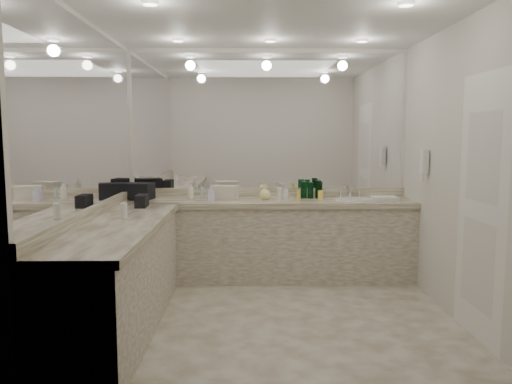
{
  "coord_description": "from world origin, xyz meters",
  "views": [
    {
      "loc": [
        -0.22,
        -4.32,
        1.62
      ],
      "look_at": [
        -0.15,
        0.4,
        1.08
      ],
      "focal_mm": 35.0,
      "sensor_mm": 36.0,
      "label": 1
    }
  ],
  "objects_px": {
    "soap_bottle_c": "(265,192)",
    "wall_phone": "(424,162)",
    "black_toiletry_bag": "(139,192)",
    "soap_bottle_b": "(211,193)",
    "hand_towel": "(385,198)",
    "cream_cosmetic_case": "(225,192)",
    "soap_bottle_a": "(190,190)",
    "sink": "(353,200)"
  },
  "relations": [
    {
      "from": "soap_bottle_a",
      "to": "soap_bottle_b",
      "type": "distance_m",
      "value": 0.27
    },
    {
      "from": "sink",
      "to": "hand_towel",
      "type": "distance_m",
      "value": 0.34
    },
    {
      "from": "cream_cosmetic_case",
      "to": "soap_bottle_a",
      "type": "distance_m",
      "value": 0.38
    },
    {
      "from": "sink",
      "to": "cream_cosmetic_case",
      "type": "xyz_separation_m",
      "value": [
        -1.45,
        0.03,
        0.09
      ]
    },
    {
      "from": "cream_cosmetic_case",
      "to": "soap_bottle_b",
      "type": "distance_m",
      "value": 0.19
    },
    {
      "from": "soap_bottle_a",
      "to": "soap_bottle_c",
      "type": "height_order",
      "value": "soap_bottle_a"
    },
    {
      "from": "cream_cosmetic_case",
      "to": "soap_bottle_c",
      "type": "relative_size",
      "value": 1.72
    },
    {
      "from": "wall_phone",
      "to": "soap_bottle_b",
      "type": "bearing_deg",
      "value": 169.32
    },
    {
      "from": "sink",
      "to": "hand_towel",
      "type": "xyz_separation_m",
      "value": [
        0.33,
        -0.07,
        0.03
      ]
    },
    {
      "from": "black_toiletry_bag",
      "to": "hand_towel",
      "type": "height_order",
      "value": "black_toiletry_bag"
    },
    {
      "from": "soap_bottle_a",
      "to": "soap_bottle_c",
      "type": "xyz_separation_m",
      "value": [
        0.84,
        -0.04,
        -0.02
      ]
    },
    {
      "from": "cream_cosmetic_case",
      "to": "soap_bottle_a",
      "type": "height_order",
      "value": "soap_bottle_a"
    },
    {
      "from": "sink",
      "to": "soap_bottle_a",
      "type": "bearing_deg",
      "value": 178.56
    },
    {
      "from": "cream_cosmetic_case",
      "to": "black_toiletry_bag",
      "type": "bearing_deg",
      "value": -161.34
    },
    {
      "from": "wall_phone",
      "to": "soap_bottle_c",
      "type": "height_order",
      "value": "wall_phone"
    },
    {
      "from": "sink",
      "to": "soap_bottle_c",
      "type": "distance_m",
      "value": 1.0
    },
    {
      "from": "wall_phone",
      "to": "soap_bottle_c",
      "type": "distance_m",
      "value": 1.72
    },
    {
      "from": "wall_phone",
      "to": "soap_bottle_a",
      "type": "distance_m",
      "value": 2.52
    },
    {
      "from": "black_toiletry_bag",
      "to": "soap_bottle_a",
      "type": "bearing_deg",
      "value": 5.0
    },
    {
      "from": "soap_bottle_c",
      "to": "sink",
      "type": "bearing_deg",
      "value": -0.09
    },
    {
      "from": "sink",
      "to": "soap_bottle_b",
      "type": "relative_size",
      "value": 2.53
    },
    {
      "from": "soap_bottle_a",
      "to": "soap_bottle_b",
      "type": "height_order",
      "value": "soap_bottle_a"
    },
    {
      "from": "soap_bottle_b",
      "to": "hand_towel",
      "type": "bearing_deg",
      "value": 0.39
    },
    {
      "from": "sink",
      "to": "wall_phone",
      "type": "relative_size",
      "value": 1.83
    },
    {
      "from": "black_toiletry_bag",
      "to": "soap_bottle_c",
      "type": "xyz_separation_m",
      "value": [
        1.4,
        0.01,
        -0.01
      ]
    },
    {
      "from": "black_toiletry_bag",
      "to": "soap_bottle_c",
      "type": "bearing_deg",
      "value": 0.22
    },
    {
      "from": "cream_cosmetic_case",
      "to": "soap_bottle_c",
      "type": "height_order",
      "value": "soap_bottle_c"
    },
    {
      "from": "sink",
      "to": "soap_bottle_a",
      "type": "xyz_separation_m",
      "value": [
        -1.83,
        0.05,
        0.11
      ]
    },
    {
      "from": "wall_phone",
      "to": "soap_bottle_a",
      "type": "relative_size",
      "value": 1.19
    },
    {
      "from": "cream_cosmetic_case",
      "to": "soap_bottle_b",
      "type": "bearing_deg",
      "value": -125.24
    },
    {
      "from": "sink",
      "to": "hand_towel",
      "type": "height_order",
      "value": "hand_towel"
    },
    {
      "from": "black_toiletry_bag",
      "to": "wall_phone",
      "type": "bearing_deg",
      "value": -9.38
    },
    {
      "from": "black_toiletry_bag",
      "to": "soap_bottle_b",
      "type": "bearing_deg",
      "value": -5.78
    },
    {
      "from": "soap_bottle_c",
      "to": "soap_bottle_a",
      "type": "bearing_deg",
      "value": 176.96
    },
    {
      "from": "wall_phone",
      "to": "soap_bottle_c",
      "type": "relative_size",
      "value": 1.47
    },
    {
      "from": "black_toiletry_bag",
      "to": "soap_bottle_b",
      "type": "distance_m",
      "value": 0.81
    },
    {
      "from": "hand_towel",
      "to": "soap_bottle_c",
      "type": "bearing_deg",
      "value": 176.81
    },
    {
      "from": "soap_bottle_c",
      "to": "wall_phone",
      "type": "bearing_deg",
      "value": -17.42
    },
    {
      "from": "wall_phone",
      "to": "hand_towel",
      "type": "relative_size",
      "value": 0.9
    },
    {
      "from": "soap_bottle_c",
      "to": "hand_towel",
      "type": "bearing_deg",
      "value": -3.19
    },
    {
      "from": "cream_cosmetic_case",
      "to": "soap_bottle_b",
      "type": "height_order",
      "value": "soap_bottle_b"
    },
    {
      "from": "cream_cosmetic_case",
      "to": "soap_bottle_c",
      "type": "bearing_deg",
      "value": 12.8
    }
  ]
}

